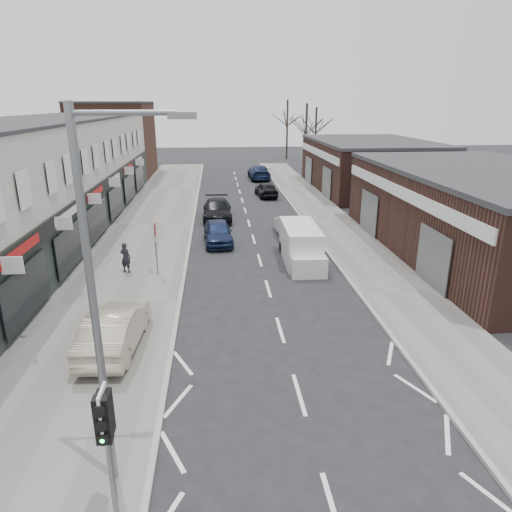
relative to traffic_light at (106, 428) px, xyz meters
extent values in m
plane|color=black|center=(4.40, 2.02, -2.41)|extent=(160.00, 160.00, 0.00)
cube|color=slate|center=(-2.35, 24.02, -2.35)|extent=(5.50, 64.00, 0.12)
cube|color=slate|center=(10.15, 24.02, -2.35)|extent=(3.50, 64.00, 0.12)
cube|color=silver|center=(-9.10, 21.52, 1.14)|extent=(8.00, 41.00, 7.10)
cube|color=#4C2D20|center=(-9.10, 47.02, 1.59)|extent=(8.00, 10.00, 8.00)
cube|color=#3C211B|center=(16.90, 16.02, -0.16)|extent=(10.00, 18.00, 4.50)
cube|color=#3C211B|center=(16.90, 36.02, -0.16)|extent=(10.00, 16.00, 4.50)
cylinder|color=slate|center=(0.00, 0.02, -0.79)|extent=(0.12, 0.12, 3.00)
cube|color=silver|center=(0.00, 0.02, 0.26)|extent=(0.05, 0.55, 1.10)
cube|color=black|center=(0.00, -0.10, 0.26)|extent=(0.28, 0.22, 0.95)
sphere|color=#0CE533|center=(0.00, -0.22, -0.04)|extent=(0.18, 0.18, 0.18)
cube|color=black|center=(0.00, 0.14, 0.26)|extent=(0.26, 0.20, 0.90)
cylinder|color=slate|center=(-0.30, 1.22, 1.71)|extent=(0.16, 0.16, 8.00)
cylinder|color=slate|center=(0.60, 1.22, 5.51)|extent=(1.80, 0.10, 0.10)
cube|color=slate|center=(1.60, 1.22, 5.46)|extent=(0.50, 0.22, 0.12)
cylinder|color=slate|center=(-0.80, 14.02, -1.04)|extent=(0.07, 0.07, 2.50)
cube|color=white|center=(-0.75, 14.02, -0.44)|extent=(0.04, 0.45, 0.25)
cube|color=silver|center=(6.54, 15.79, -1.45)|extent=(1.86, 4.29, 1.94)
cube|color=silver|center=(6.54, 13.29, -1.91)|extent=(1.73, 0.78, 1.02)
cylinder|color=black|center=(5.75, 14.30, -2.09)|extent=(0.20, 0.65, 0.65)
cylinder|color=black|center=(7.33, 14.30, -2.09)|extent=(0.20, 0.65, 0.65)
cylinder|color=black|center=(5.75, 17.27, -2.09)|extent=(0.20, 0.65, 0.65)
cylinder|color=black|center=(7.33, 17.27, -2.09)|extent=(0.20, 0.65, 0.65)
imported|color=#AEA28B|center=(-1.39, 7.00, -1.57)|extent=(1.82, 4.48, 1.45)
imported|color=black|center=(-2.36, 14.49, -1.54)|extent=(0.65, 0.55, 1.51)
imported|color=#142040|center=(2.20, 19.35, -1.73)|extent=(1.86, 4.13, 1.38)
imported|color=black|center=(2.20, 25.25, -1.69)|extent=(2.04, 4.99, 1.45)
imported|color=silver|center=(6.72, 20.44, -1.74)|extent=(1.53, 4.12, 1.34)
imported|color=black|center=(6.66, 33.35, -1.74)|extent=(1.97, 4.07, 1.34)
imported|color=#121C38|center=(6.93, 43.27, -1.64)|extent=(2.30, 5.39, 1.55)
camera|label=1|loc=(2.15, -7.15, 5.67)|focal=32.00mm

